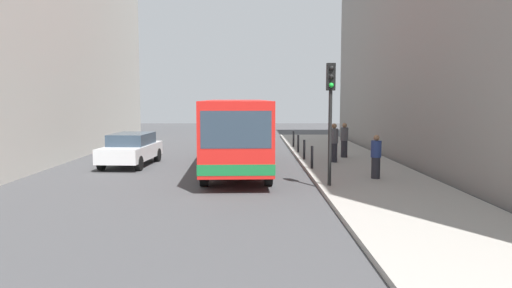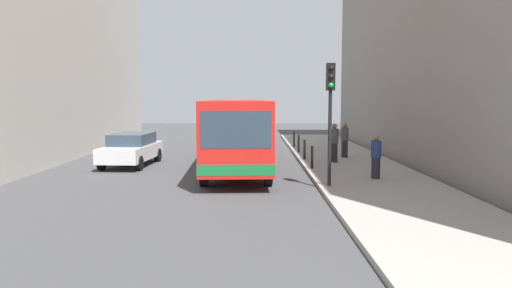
# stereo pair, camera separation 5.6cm
# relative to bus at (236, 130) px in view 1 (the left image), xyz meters

# --- Properties ---
(ground_plane) EXTENTS (80.00, 80.00, 0.00)m
(ground_plane) POSITION_rel_bus_xyz_m (-0.25, -2.33, -1.73)
(ground_plane) COLOR #424244
(sidewalk) EXTENTS (4.40, 40.00, 0.15)m
(sidewalk) POSITION_rel_bus_xyz_m (5.15, -2.33, -1.65)
(sidewalk) COLOR #9E9991
(sidewalk) RESTS_ON ground
(bus) EXTENTS (2.86, 11.09, 3.00)m
(bus) POSITION_rel_bus_xyz_m (0.00, 0.00, 0.00)
(bus) COLOR red
(bus) RESTS_ON ground
(car_beside_bus) EXTENTS (2.10, 4.51, 1.48)m
(car_beside_bus) POSITION_rel_bus_xyz_m (-4.87, 1.15, -0.94)
(car_beside_bus) COLOR silver
(car_beside_bus) RESTS_ON ground
(traffic_light) EXTENTS (0.28, 0.33, 4.10)m
(traffic_light) POSITION_rel_bus_xyz_m (3.30, -4.79, 1.28)
(traffic_light) COLOR black
(traffic_light) RESTS_ON sidewalk
(bollard_near) EXTENTS (0.11, 0.11, 0.95)m
(bollard_near) POSITION_rel_bus_xyz_m (3.20, -0.86, -1.10)
(bollard_near) COLOR black
(bollard_near) RESTS_ON sidewalk
(bollard_mid) EXTENTS (0.11, 0.11, 0.95)m
(bollard_mid) POSITION_rel_bus_xyz_m (3.20, 2.13, -1.10)
(bollard_mid) COLOR black
(bollard_mid) RESTS_ON sidewalk
(bollard_far) EXTENTS (0.11, 0.11, 0.95)m
(bollard_far) POSITION_rel_bus_xyz_m (3.20, 5.13, -1.10)
(bollard_far) COLOR black
(bollard_far) RESTS_ON sidewalk
(bollard_farthest) EXTENTS (0.11, 0.11, 0.95)m
(bollard_farthest) POSITION_rel_bus_xyz_m (3.20, 8.12, -1.10)
(bollard_farthest) COLOR black
(bollard_farthest) RESTS_ON sidewalk
(pedestrian_near_signal) EXTENTS (0.38, 0.38, 1.61)m
(pedestrian_near_signal) POSITION_rel_bus_xyz_m (5.23, -3.37, -0.78)
(pedestrian_near_signal) COLOR #26262D
(pedestrian_near_signal) RESTS_ON sidewalk
(pedestrian_mid_sidewalk) EXTENTS (0.38, 0.38, 1.79)m
(pedestrian_mid_sidewalk) POSITION_rel_bus_xyz_m (4.45, 1.14, -0.68)
(pedestrian_mid_sidewalk) COLOR #26262D
(pedestrian_mid_sidewalk) RESTS_ON sidewalk
(pedestrian_far_sidewalk) EXTENTS (0.38, 0.38, 1.71)m
(pedestrian_far_sidewalk) POSITION_rel_bus_xyz_m (5.28, 2.95, -0.72)
(pedestrian_far_sidewalk) COLOR #26262D
(pedestrian_far_sidewalk) RESTS_ON sidewalk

